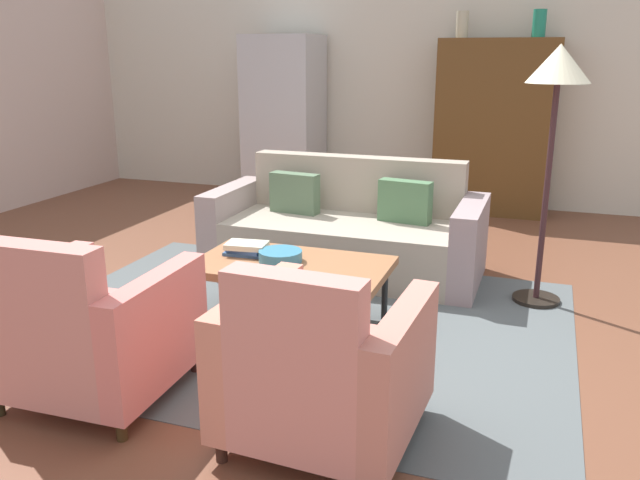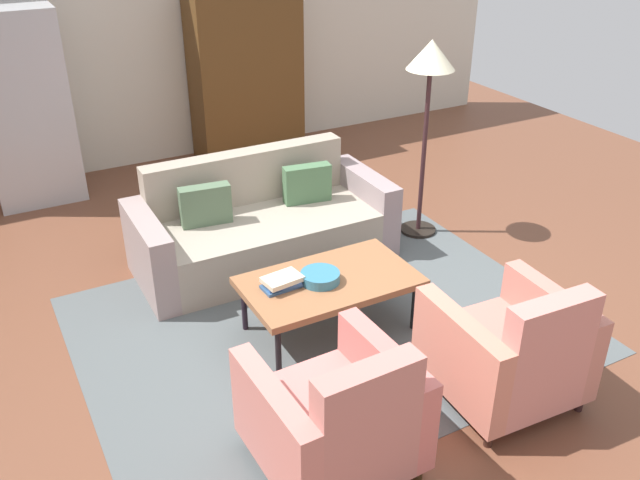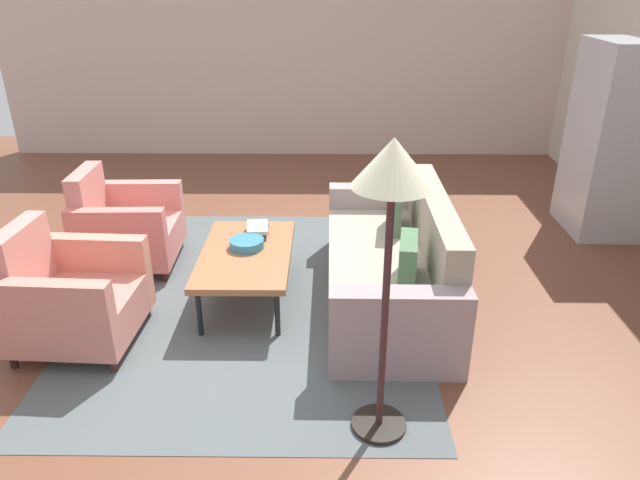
{
  "view_description": "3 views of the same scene",
  "coord_description": "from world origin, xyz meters",
  "px_view_note": "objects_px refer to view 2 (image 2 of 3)",
  "views": [
    {
      "loc": [
        1.3,
        -3.55,
        1.68
      ],
      "look_at": [
        -0.0,
        0.17,
        0.52
      ],
      "focal_mm": 36.35,
      "sensor_mm": 36.0,
      "label": 1
    },
    {
      "loc": [
        -2.09,
        -3.51,
        2.87
      ],
      "look_at": [
        -0.02,
        0.32,
        0.54
      ],
      "focal_mm": 38.18,
      "sensor_mm": 36.0,
      "label": 2
    },
    {
      "loc": [
        3.94,
        0.6,
        2.42
      ],
      "look_at": [
        -0.12,
        0.56,
        0.52
      ],
      "focal_mm": 32.66,
      "sensor_mm": 36.0,
      "label": 3
    }
  ],
  "objects_px": {
    "couch": "(260,227)",
    "armchair_left": "(338,421)",
    "coffee_table": "(329,283)",
    "fruit_bowl": "(320,277)",
    "refrigerator": "(23,106)",
    "cabinet": "(246,76)",
    "book_stack": "(282,282)",
    "armchair_right": "(511,354)",
    "floor_lamp": "(430,74)"
  },
  "relations": [
    {
      "from": "couch",
      "to": "refrigerator",
      "type": "xyz_separation_m",
      "value": [
        -1.45,
        2.23,
        0.64
      ]
    },
    {
      "from": "couch",
      "to": "coffee_table",
      "type": "relative_size",
      "value": 1.75
    },
    {
      "from": "refrigerator",
      "to": "armchair_right",
      "type": "bearing_deg",
      "value": -66.0
    },
    {
      "from": "armchair_left",
      "to": "fruit_bowl",
      "type": "xyz_separation_m",
      "value": [
        0.53,
        1.17,
        0.11
      ]
    },
    {
      "from": "refrigerator",
      "to": "fruit_bowl",
      "type": "bearing_deg",
      "value": -68.13
    },
    {
      "from": "couch",
      "to": "armchair_left",
      "type": "bearing_deg",
      "value": 76.08
    },
    {
      "from": "couch",
      "to": "armchair_left",
      "type": "xyz_separation_m",
      "value": [
        -0.6,
        -2.35,
        0.06
      ]
    },
    {
      "from": "armchair_right",
      "to": "book_stack",
      "type": "xyz_separation_m",
      "value": [
        -0.93,
        1.22,
        0.11
      ]
    },
    {
      "from": "coffee_table",
      "to": "armchair_left",
      "type": "relative_size",
      "value": 1.36
    },
    {
      "from": "couch",
      "to": "coffee_table",
      "type": "bearing_deg",
      "value": 90.34
    },
    {
      "from": "floor_lamp",
      "to": "coffee_table",
      "type": "bearing_deg",
      "value": -147.14
    },
    {
      "from": "coffee_table",
      "to": "armchair_right",
      "type": "bearing_deg",
      "value": -62.91
    },
    {
      "from": "armchair_right",
      "to": "refrigerator",
      "type": "height_order",
      "value": "refrigerator"
    },
    {
      "from": "cabinet",
      "to": "refrigerator",
      "type": "height_order",
      "value": "refrigerator"
    },
    {
      "from": "armchair_left",
      "to": "book_stack",
      "type": "relative_size",
      "value": 3.07
    },
    {
      "from": "armchair_right",
      "to": "floor_lamp",
      "type": "distance_m",
      "value": 2.52
    },
    {
      "from": "fruit_bowl",
      "to": "book_stack",
      "type": "height_order",
      "value": "book_stack"
    },
    {
      "from": "fruit_bowl",
      "to": "book_stack",
      "type": "xyz_separation_m",
      "value": [
        -0.26,
        0.06,
        0.01
      ]
    },
    {
      "from": "coffee_table",
      "to": "book_stack",
      "type": "bearing_deg",
      "value": 170.15
    },
    {
      "from": "fruit_bowl",
      "to": "cabinet",
      "type": "distance_m",
      "value": 3.68
    },
    {
      "from": "coffee_table",
      "to": "armchair_left",
      "type": "bearing_deg",
      "value": -117.15
    },
    {
      "from": "coffee_table",
      "to": "fruit_bowl",
      "type": "distance_m",
      "value": 0.1
    },
    {
      "from": "cabinet",
      "to": "book_stack",
      "type": "bearing_deg",
      "value": -109.48
    },
    {
      "from": "fruit_bowl",
      "to": "book_stack",
      "type": "bearing_deg",
      "value": 167.45
    },
    {
      "from": "couch",
      "to": "armchair_right",
      "type": "height_order",
      "value": "armchair_right"
    },
    {
      "from": "couch",
      "to": "cabinet",
      "type": "height_order",
      "value": "cabinet"
    },
    {
      "from": "book_stack",
      "to": "cabinet",
      "type": "height_order",
      "value": "cabinet"
    },
    {
      "from": "fruit_bowl",
      "to": "refrigerator",
      "type": "xyz_separation_m",
      "value": [
        -1.37,
        3.42,
        0.47
      ]
    },
    {
      "from": "coffee_table",
      "to": "armchair_right",
      "type": "height_order",
      "value": "armchair_right"
    },
    {
      "from": "armchair_left",
      "to": "refrigerator",
      "type": "bearing_deg",
      "value": 98.93
    },
    {
      "from": "couch",
      "to": "fruit_bowl",
      "type": "bearing_deg",
      "value": 86.82
    },
    {
      "from": "armchair_right",
      "to": "floor_lamp",
      "type": "xyz_separation_m",
      "value": [
        0.86,
        2.1,
        1.1
      ]
    },
    {
      "from": "floor_lamp",
      "to": "armchair_right",
      "type": "bearing_deg",
      "value": -112.13
    },
    {
      "from": "armchair_right",
      "to": "cabinet",
      "type": "relative_size",
      "value": 0.49
    },
    {
      "from": "fruit_bowl",
      "to": "refrigerator",
      "type": "relative_size",
      "value": 0.15
    },
    {
      "from": "armchair_right",
      "to": "floor_lamp",
      "type": "height_order",
      "value": "floor_lamp"
    },
    {
      "from": "armchair_left",
      "to": "fruit_bowl",
      "type": "height_order",
      "value": "armchair_left"
    },
    {
      "from": "coffee_table",
      "to": "refrigerator",
      "type": "distance_m",
      "value": 3.75
    },
    {
      "from": "armchair_right",
      "to": "refrigerator",
      "type": "bearing_deg",
      "value": 116.91
    },
    {
      "from": "armchair_right",
      "to": "cabinet",
      "type": "xyz_separation_m",
      "value": [
        0.3,
        4.69,
        0.56
      ]
    },
    {
      "from": "coffee_table",
      "to": "book_stack",
      "type": "distance_m",
      "value": 0.34
    },
    {
      "from": "couch",
      "to": "cabinet",
      "type": "relative_size",
      "value": 1.17
    },
    {
      "from": "armchair_right",
      "to": "floor_lamp",
      "type": "bearing_deg",
      "value": 70.78
    },
    {
      "from": "book_stack",
      "to": "refrigerator",
      "type": "distance_m",
      "value": 3.57
    },
    {
      "from": "cabinet",
      "to": "fruit_bowl",
      "type": "bearing_deg",
      "value": -105.36
    },
    {
      "from": "armchair_left",
      "to": "cabinet",
      "type": "distance_m",
      "value": 4.95
    },
    {
      "from": "refrigerator",
      "to": "couch",
      "type": "bearing_deg",
      "value": -57.08
    },
    {
      "from": "refrigerator",
      "to": "floor_lamp",
      "type": "height_order",
      "value": "refrigerator"
    },
    {
      "from": "fruit_bowl",
      "to": "couch",
      "type": "bearing_deg",
      "value": 86.46
    },
    {
      "from": "book_stack",
      "to": "floor_lamp",
      "type": "bearing_deg",
      "value": 26.28
    }
  ]
}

